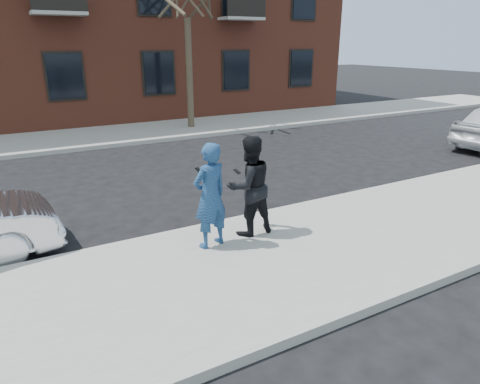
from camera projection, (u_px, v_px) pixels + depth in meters
ground at (202, 277)px, 6.65m from camera, size 100.00×100.00×0.00m
near_sidewalk at (209, 281)px, 6.42m from camera, size 50.00×3.50×0.15m
near_curb at (167, 236)px, 7.91m from camera, size 50.00×0.10×0.15m
far_sidewalk at (77, 139)px, 15.90m from camera, size 50.00×3.50×0.15m
far_curb at (86, 148)px, 14.41m from camera, size 50.00×0.10×0.15m
man_hoodie at (210, 196)px, 7.08m from camera, size 0.75×0.58×1.81m
man_peacoat at (249, 186)px, 7.57m from camera, size 0.89×0.70×1.80m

